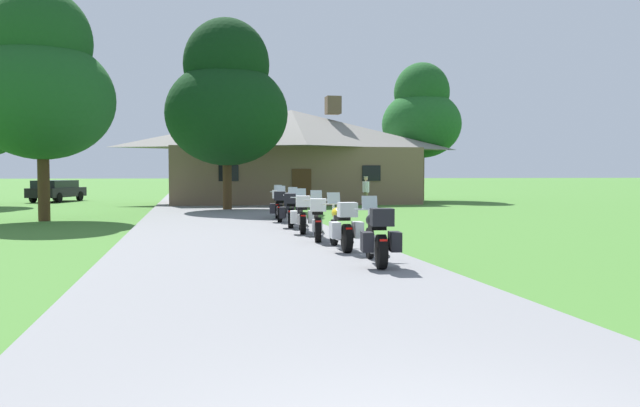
{
  "coord_description": "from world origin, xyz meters",
  "views": [
    {
      "loc": [
        -1.41,
        -3.06,
        1.8
      ],
      "look_at": [
        2.84,
        17.23,
        0.84
      ],
      "focal_mm": 35.34,
      "sensor_mm": 36.0,
      "label": 1
    }
  ],
  "objects_px": {
    "motorcycle_yellow_third_in_row": "(317,219)",
    "motorcycle_silver_sixth_in_row": "(280,207)",
    "tree_right_of_lodge": "(422,115)",
    "bystander_white_shirt_near_lodge": "(366,190)",
    "tree_by_lodge_front": "(227,99)",
    "motorcycle_yellow_second_in_row": "(342,226)",
    "motorcycle_silver_fifth_in_row": "(291,210)",
    "motorcycle_orange_farthest_in_row": "(278,204)",
    "motorcycle_green_fourth_in_row": "(302,214)",
    "motorcycle_black_nearest_to_camera": "(377,237)",
    "tree_left_near": "(42,82)",
    "parked_black_suv_far_left": "(56,190)"
  },
  "relations": [
    {
      "from": "motorcycle_yellow_third_in_row",
      "to": "motorcycle_silver_sixth_in_row",
      "type": "distance_m",
      "value": 6.74
    },
    {
      "from": "motorcycle_yellow_third_in_row",
      "to": "tree_right_of_lodge",
      "type": "height_order",
      "value": "tree_right_of_lodge"
    },
    {
      "from": "motorcycle_yellow_third_in_row",
      "to": "bystander_white_shirt_near_lodge",
      "type": "relative_size",
      "value": 1.23
    },
    {
      "from": "tree_by_lodge_front",
      "to": "bystander_white_shirt_near_lodge",
      "type": "bearing_deg",
      "value": 4.22
    },
    {
      "from": "motorcycle_yellow_second_in_row",
      "to": "bystander_white_shirt_near_lodge",
      "type": "xyz_separation_m",
      "value": [
        5.72,
        18.02,
        0.34
      ]
    },
    {
      "from": "motorcycle_yellow_second_in_row",
      "to": "motorcycle_silver_fifth_in_row",
      "type": "xyz_separation_m",
      "value": [
        -0.12,
        6.54,
        0.0
      ]
    },
    {
      "from": "motorcycle_yellow_second_in_row",
      "to": "motorcycle_orange_farthest_in_row",
      "type": "bearing_deg",
      "value": 91.4
    },
    {
      "from": "motorcycle_green_fourth_in_row",
      "to": "bystander_white_shirt_near_lodge",
      "type": "distance_m",
      "value": 14.86
    },
    {
      "from": "motorcycle_silver_fifth_in_row",
      "to": "motorcycle_silver_sixth_in_row",
      "type": "height_order",
      "value": "same"
    },
    {
      "from": "motorcycle_black_nearest_to_camera",
      "to": "tree_right_of_lodge",
      "type": "xyz_separation_m",
      "value": [
        12.1,
        29.35,
        5.24
      ]
    },
    {
      "from": "motorcycle_black_nearest_to_camera",
      "to": "motorcycle_orange_farthest_in_row",
      "type": "height_order",
      "value": "same"
    },
    {
      "from": "motorcycle_silver_sixth_in_row",
      "to": "tree_left_near",
      "type": "height_order",
      "value": "tree_left_near"
    },
    {
      "from": "tree_left_near",
      "to": "bystander_white_shirt_near_lodge",
      "type": "bearing_deg",
      "value": 22.69
    },
    {
      "from": "motorcycle_silver_fifth_in_row",
      "to": "motorcycle_yellow_second_in_row",
      "type": "bearing_deg",
      "value": -77.13
    },
    {
      "from": "motorcycle_yellow_third_in_row",
      "to": "tree_by_lodge_front",
      "type": "height_order",
      "value": "tree_by_lodge_front"
    },
    {
      "from": "motorcycle_green_fourth_in_row",
      "to": "motorcycle_silver_sixth_in_row",
      "type": "height_order",
      "value": "same"
    },
    {
      "from": "tree_left_near",
      "to": "tree_by_lodge_front",
      "type": "xyz_separation_m",
      "value": [
        7.35,
        5.58,
        0.18
      ]
    },
    {
      "from": "bystander_white_shirt_near_lodge",
      "to": "tree_right_of_lodge",
      "type": "height_order",
      "value": "tree_right_of_lodge"
    },
    {
      "from": "motorcycle_orange_farthest_in_row",
      "to": "tree_left_near",
      "type": "bearing_deg",
      "value": -176.74
    },
    {
      "from": "motorcycle_yellow_second_in_row",
      "to": "parked_black_suv_far_left",
      "type": "height_order",
      "value": "parked_black_suv_far_left"
    },
    {
      "from": "tree_by_lodge_front",
      "to": "parked_black_suv_far_left",
      "type": "distance_m",
      "value": 16.75
    },
    {
      "from": "motorcycle_silver_fifth_in_row",
      "to": "parked_black_suv_far_left",
      "type": "bearing_deg",
      "value": 128.68
    },
    {
      "from": "motorcycle_silver_fifth_in_row",
      "to": "tree_left_near",
      "type": "height_order",
      "value": "tree_left_near"
    },
    {
      "from": "motorcycle_orange_farthest_in_row",
      "to": "motorcycle_yellow_third_in_row",
      "type": "bearing_deg",
      "value": -82.31
    },
    {
      "from": "parked_black_suv_far_left",
      "to": "motorcycle_orange_farthest_in_row",
      "type": "bearing_deg",
      "value": -40.51
    },
    {
      "from": "bystander_white_shirt_near_lodge",
      "to": "parked_black_suv_far_left",
      "type": "distance_m",
      "value": 21.2
    },
    {
      "from": "motorcycle_yellow_third_in_row",
      "to": "motorcycle_silver_sixth_in_row",
      "type": "relative_size",
      "value": 1.0
    },
    {
      "from": "tree_right_of_lodge",
      "to": "tree_by_lodge_front",
      "type": "height_order",
      "value": "tree_by_lodge_front"
    },
    {
      "from": "motorcycle_black_nearest_to_camera",
      "to": "tree_right_of_lodge",
      "type": "distance_m",
      "value": 32.18
    },
    {
      "from": "bystander_white_shirt_near_lodge",
      "to": "motorcycle_orange_farthest_in_row",
      "type": "bearing_deg",
      "value": 129.6
    },
    {
      "from": "motorcycle_yellow_third_in_row",
      "to": "tree_by_lodge_front",
      "type": "bearing_deg",
      "value": 105.14
    },
    {
      "from": "bystander_white_shirt_near_lodge",
      "to": "tree_left_near",
      "type": "xyz_separation_m",
      "value": [
        -14.64,
        -6.12,
        4.37
      ]
    },
    {
      "from": "motorcycle_yellow_second_in_row",
      "to": "motorcycle_green_fourth_in_row",
      "type": "relative_size",
      "value": 1.0
    },
    {
      "from": "motorcycle_yellow_third_in_row",
      "to": "tree_left_near",
      "type": "xyz_separation_m",
      "value": [
        -8.8,
        9.62,
        4.7
      ]
    },
    {
      "from": "bystander_white_shirt_near_lodge",
      "to": "tree_right_of_lodge",
      "type": "xyz_separation_m",
      "value": [
        6.46,
        8.83,
        4.9
      ]
    },
    {
      "from": "motorcycle_green_fourth_in_row",
      "to": "bystander_white_shirt_near_lodge",
      "type": "bearing_deg",
      "value": 74.52
    },
    {
      "from": "motorcycle_orange_farthest_in_row",
      "to": "tree_right_of_lodge",
      "type": "bearing_deg",
      "value": 61.28
    },
    {
      "from": "motorcycle_yellow_second_in_row",
      "to": "motorcycle_green_fourth_in_row",
      "type": "height_order",
      "value": "same"
    },
    {
      "from": "motorcycle_green_fourth_in_row",
      "to": "parked_black_suv_far_left",
      "type": "distance_m",
      "value": 27.99
    },
    {
      "from": "tree_right_of_lodge",
      "to": "motorcycle_yellow_second_in_row",
      "type": "bearing_deg",
      "value": -114.39
    },
    {
      "from": "motorcycle_orange_farthest_in_row",
      "to": "tree_left_near",
      "type": "relative_size",
      "value": 0.23
    },
    {
      "from": "bystander_white_shirt_near_lodge",
      "to": "tree_by_lodge_front",
      "type": "distance_m",
      "value": 8.61
    },
    {
      "from": "motorcycle_yellow_third_in_row",
      "to": "tree_by_lodge_front",
      "type": "xyz_separation_m",
      "value": [
        -1.45,
        15.2,
        4.88
      ]
    },
    {
      "from": "motorcycle_orange_farthest_in_row",
      "to": "tree_left_near",
      "type": "xyz_separation_m",
      "value": [
        -8.96,
        0.86,
        4.7
      ]
    },
    {
      "from": "motorcycle_yellow_second_in_row",
      "to": "motorcycle_silver_sixth_in_row",
      "type": "xyz_separation_m",
      "value": [
        -0.14,
        9.03,
        0.0
      ]
    },
    {
      "from": "tree_by_lodge_front",
      "to": "motorcycle_silver_sixth_in_row",
      "type": "bearing_deg",
      "value": -80.38
    },
    {
      "from": "parked_black_suv_far_left",
      "to": "motorcycle_yellow_second_in_row",
      "type": "bearing_deg",
      "value": -51.25
    },
    {
      "from": "motorcycle_orange_farthest_in_row",
      "to": "tree_by_lodge_front",
      "type": "height_order",
      "value": "tree_by_lodge_front"
    },
    {
      "from": "motorcycle_yellow_second_in_row",
      "to": "motorcycle_silver_sixth_in_row",
      "type": "distance_m",
      "value": 9.03
    },
    {
      "from": "motorcycle_orange_farthest_in_row",
      "to": "tree_by_lodge_front",
      "type": "bearing_deg",
      "value": 112.86
    }
  ]
}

